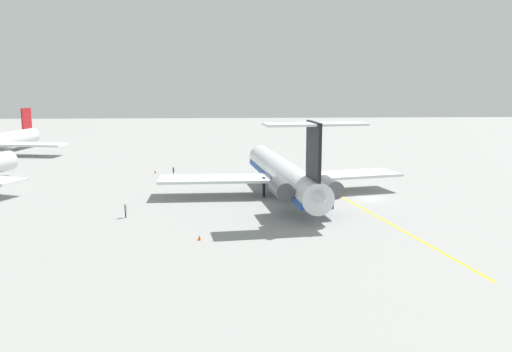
# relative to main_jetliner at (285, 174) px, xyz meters

# --- Properties ---
(ground) EXTENTS (324.26, 324.26, 0.00)m
(ground) POSITION_rel_main_jetliner_xyz_m (-2.23, -12.20, -3.30)
(ground) COLOR gray
(main_jetliner) EXTENTS (41.49, 36.73, 12.09)m
(main_jetliner) POSITION_rel_main_jetliner_xyz_m (0.00, 0.00, 0.00)
(main_jetliner) COLOR silver
(main_jetliner) RESTS_ON ground
(ground_crew_near_nose) EXTENTS (0.41, 0.26, 1.65)m
(ground_crew_near_nose) POSITION_rel_main_jetliner_xyz_m (17.35, 17.95, -2.25)
(ground_crew_near_nose) COLOR black
(ground_crew_near_nose) RESTS_ON ground
(ground_crew_near_tail) EXTENTS (0.42, 0.29, 1.80)m
(ground_crew_near_tail) POSITION_rel_main_jetliner_xyz_m (-11.40, 21.00, -2.15)
(ground_crew_near_tail) COLOR black
(ground_crew_near_tail) RESTS_ON ground
(safety_cone_nose) EXTENTS (0.40, 0.40, 0.55)m
(safety_cone_nose) POSITION_rel_main_jetliner_xyz_m (20.65, 21.59, -3.02)
(safety_cone_nose) COLOR #EA590F
(safety_cone_nose) RESTS_ON ground
(safety_cone_wingtip) EXTENTS (0.40, 0.40, 0.55)m
(safety_cone_wingtip) POSITION_rel_main_jetliner_xyz_m (-21.43, 11.36, -3.02)
(safety_cone_wingtip) COLOR #EA590F
(safety_cone_wingtip) RESTS_ON ground
(taxiway_centreline) EXTENTS (72.16, 13.27, 0.01)m
(taxiway_centreline) POSITION_rel_main_jetliner_xyz_m (1.16, -7.96, -3.29)
(taxiway_centreline) COLOR gold
(taxiway_centreline) RESTS_ON ground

